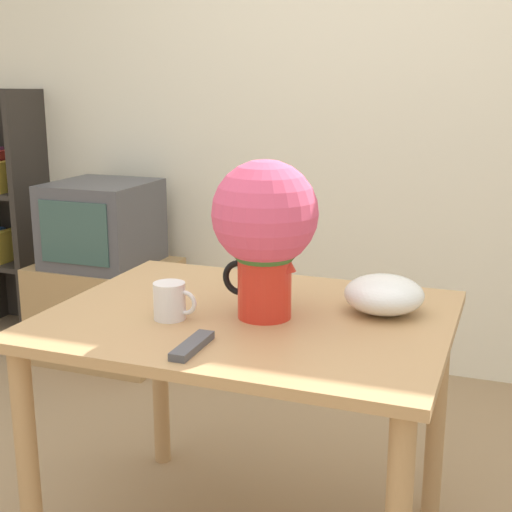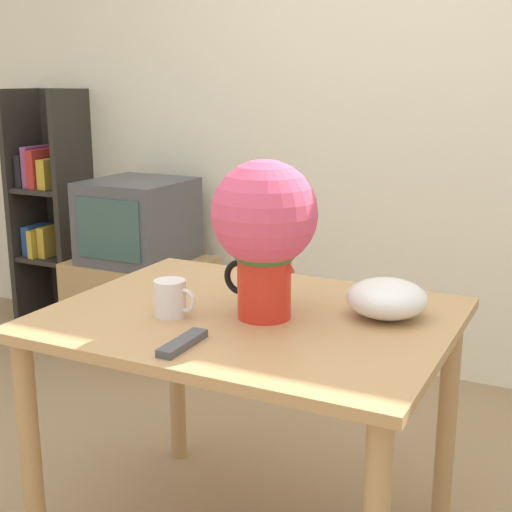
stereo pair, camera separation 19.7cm
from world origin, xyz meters
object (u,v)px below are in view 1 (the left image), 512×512
coffee_mug (171,301)px  white_bowl (384,294)px  flower_vase (265,226)px  tv_set (102,223)px

coffee_mug → white_bowl: white_bowl is taller
flower_vase → tv_set: 1.83m
tv_set → flower_vase: bearing=-43.2°
coffee_mug → white_bowl: 0.60m
flower_vase → tv_set: size_ratio=0.88×
white_bowl → coffee_mug: bearing=-154.2°
coffee_mug → white_bowl: (0.54, 0.26, 0.00)m
flower_vase → white_bowl: flower_vase is taller
flower_vase → white_bowl: 0.40m
flower_vase → tv_set: bearing=136.8°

